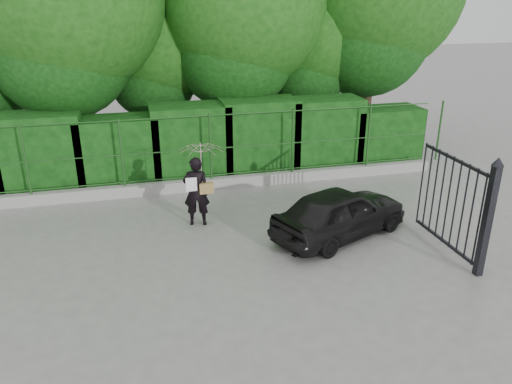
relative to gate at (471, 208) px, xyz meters
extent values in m
plane|color=gray|center=(-4.60, 0.72, -1.19)|extent=(80.00, 80.00, 0.00)
cube|color=#9E9E99|center=(-4.60, 5.22, -1.04)|extent=(14.00, 0.25, 0.30)
cylinder|color=#1D4919|center=(-8.80, 5.22, 0.01)|extent=(0.06, 0.06, 1.80)
cylinder|color=#1D4919|center=(-6.50, 5.22, 0.01)|extent=(0.06, 0.06, 1.80)
cylinder|color=#1D4919|center=(-4.20, 5.22, 0.01)|extent=(0.06, 0.06, 1.80)
cylinder|color=#1D4919|center=(-1.90, 5.22, 0.01)|extent=(0.06, 0.06, 1.80)
cylinder|color=#1D4919|center=(0.40, 5.22, 0.01)|extent=(0.06, 0.06, 1.80)
cylinder|color=#1D4919|center=(2.70, 5.22, 0.01)|extent=(0.06, 0.06, 1.80)
cylinder|color=#1D4919|center=(-4.60, 5.22, -0.79)|extent=(13.60, 0.03, 0.03)
cylinder|color=#1D4919|center=(-4.60, 5.22, -0.04)|extent=(13.60, 0.03, 0.03)
cylinder|color=#1D4919|center=(-4.60, 5.22, 0.86)|extent=(13.60, 0.03, 0.03)
cube|color=black|center=(-8.60, 6.22, -0.12)|extent=(2.20, 1.20, 2.13)
cube|color=black|center=(-6.60, 6.22, -0.23)|extent=(2.20, 1.20, 1.91)
cube|color=black|center=(-4.60, 6.22, -0.11)|extent=(2.20, 1.20, 2.15)
cube|color=black|center=(-2.60, 6.22, -0.08)|extent=(2.20, 1.20, 2.21)
cube|color=black|center=(-0.60, 6.22, -0.12)|extent=(2.20, 1.20, 2.14)
cube|color=black|center=(1.40, 6.22, -0.31)|extent=(2.20, 1.20, 1.76)
cylinder|color=black|center=(-7.60, 7.92, 1.06)|extent=(0.36, 0.36, 4.50)
cylinder|color=black|center=(-5.10, 9.22, 0.44)|extent=(0.36, 0.36, 3.25)
sphere|color=#14470F|center=(-5.10, 9.22, 2.39)|extent=(3.90, 3.90, 3.90)
cylinder|color=black|center=(-2.60, 8.22, 0.94)|extent=(0.36, 0.36, 4.25)
sphere|color=#14470F|center=(-2.60, 8.22, 3.49)|extent=(5.10, 5.10, 5.10)
cylinder|color=black|center=(-0.10, 8.92, 0.56)|extent=(0.36, 0.36, 3.50)
sphere|color=#14470F|center=(-0.10, 8.92, 2.66)|extent=(4.20, 4.20, 4.20)
cylinder|color=black|center=(1.90, 8.52, 1.19)|extent=(0.36, 0.36, 4.75)
cube|color=black|center=(0.00, -0.48, -0.09)|extent=(0.14, 0.14, 2.20)
cone|color=black|center=(0.00, -0.48, 1.09)|extent=(0.22, 0.22, 0.16)
cube|color=black|center=(0.00, 0.67, -1.04)|extent=(0.05, 2.00, 0.06)
cube|color=black|center=(0.00, 0.67, 0.76)|extent=(0.05, 2.00, 0.06)
cylinder|color=black|center=(0.00, -0.28, -0.14)|extent=(0.04, 0.04, 1.90)
cylinder|color=black|center=(0.00, -0.03, -0.14)|extent=(0.04, 0.04, 1.90)
cylinder|color=black|center=(0.00, 0.22, -0.14)|extent=(0.04, 0.04, 1.90)
cylinder|color=black|center=(0.00, 0.47, -0.14)|extent=(0.04, 0.04, 1.90)
cylinder|color=black|center=(0.00, 0.72, -0.14)|extent=(0.04, 0.04, 1.90)
cylinder|color=black|center=(0.00, 0.97, -0.14)|extent=(0.04, 0.04, 1.90)
cylinder|color=black|center=(0.00, 1.22, -0.14)|extent=(0.04, 0.04, 1.90)
cylinder|color=black|center=(0.00, 1.47, -0.14)|extent=(0.04, 0.04, 1.90)
cylinder|color=black|center=(0.00, 1.72, -0.14)|extent=(0.04, 0.04, 1.90)
imported|color=black|center=(-4.89, 3.08, -0.37)|extent=(0.66, 0.50, 1.64)
imported|color=beige|center=(-4.74, 3.13, 0.29)|extent=(1.00, 1.02, 0.92)
cube|color=olive|center=(-4.67, 3.00, -0.28)|extent=(0.32, 0.15, 0.24)
cube|color=white|center=(-5.01, 2.96, -0.15)|extent=(0.25, 0.02, 0.32)
imported|color=black|center=(-1.92, 1.73, -0.63)|extent=(3.55, 2.51, 1.12)
camera|label=1|loc=(-6.14, -7.48, 3.83)|focal=35.00mm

